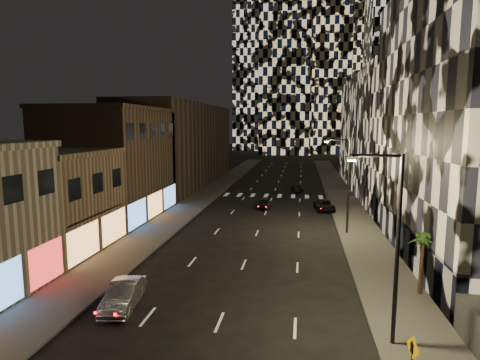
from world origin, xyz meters
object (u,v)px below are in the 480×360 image
(car_dark_rightlane, at_px, (324,205))
(ped_sign, at_px, (412,359))
(car_dark_oncoming, at_px, (297,187))
(car_dark_midlane, at_px, (264,203))
(palm_tree, at_px, (423,243))
(car_silver_parked, at_px, (124,295))
(streetlight_far, at_px, (346,179))
(streetlight_near, at_px, (393,236))

(car_dark_rightlane, distance_m, ped_sign, 34.87)
(car_dark_oncoming, height_order, car_dark_rightlane, car_dark_rightlane)
(car_dark_midlane, height_order, palm_tree, palm_tree)
(ped_sign, bearing_deg, car_dark_midlane, 92.55)
(car_silver_parked, distance_m, car_dark_rightlane, 31.35)
(streetlight_far, height_order, ped_sign, streetlight_far)
(streetlight_far, bearing_deg, car_dark_rightlane, 97.33)
(car_dark_midlane, bearing_deg, streetlight_far, -53.03)
(car_dark_oncoming, bearing_deg, car_dark_rightlane, 97.34)
(car_dark_midlane, relative_size, palm_tree, 0.96)
(streetlight_far, relative_size, car_dark_rightlane, 1.93)
(car_silver_parked, distance_m, car_dark_midlane, 29.41)
(streetlight_far, relative_size, car_dark_oncoming, 2.05)
(car_silver_parked, bearing_deg, streetlight_near, -15.43)
(ped_sign, bearing_deg, car_dark_oncoming, 84.11)
(car_dark_rightlane, height_order, ped_sign, ped_sign)
(car_dark_rightlane, xyz_separation_m, ped_sign, (1.30, -34.83, 1.31))
(palm_tree, bearing_deg, car_silver_parked, -166.13)
(streetlight_near, height_order, streetlight_far, same)
(streetlight_near, relative_size, car_silver_parked, 2.01)
(car_dark_oncoming, bearing_deg, palm_tree, 95.10)
(car_dark_midlane, bearing_deg, ped_sign, -78.21)
(streetlight_far, xyz_separation_m, car_silver_parked, (-14.15, -18.09, -4.61))
(car_dark_rightlane, bearing_deg, streetlight_near, -94.09)
(streetlight_far, distance_m, car_silver_parked, 23.43)
(car_dark_rightlane, bearing_deg, car_dark_midlane, 170.98)
(car_dark_oncoming, bearing_deg, car_silver_parked, 71.03)
(car_dark_midlane, xyz_separation_m, car_dark_oncoming, (4.00, 13.72, 0.01))
(streetlight_near, height_order, ped_sign, streetlight_near)
(streetlight_far, distance_m, palm_tree, 14.32)
(streetlight_near, xyz_separation_m, ped_sign, (-0.06, -4.30, -3.39))
(streetlight_far, height_order, car_silver_parked, streetlight_far)
(car_silver_parked, height_order, car_dark_midlane, car_silver_parked)
(car_dark_rightlane, bearing_deg, car_silver_parked, -120.73)
(car_dark_rightlane, bearing_deg, streetlight_far, -89.30)
(car_silver_parked, distance_m, palm_tree, 18.01)
(car_dark_rightlane, bearing_deg, palm_tree, -86.16)
(streetlight_near, bearing_deg, car_silver_parked, 172.32)
(car_silver_parked, distance_m, car_dark_oncoming, 43.65)
(streetlight_near, height_order, car_silver_parked, streetlight_near)
(ped_sign, bearing_deg, car_dark_rightlane, 80.63)
(streetlight_far, bearing_deg, palm_tree, -77.18)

